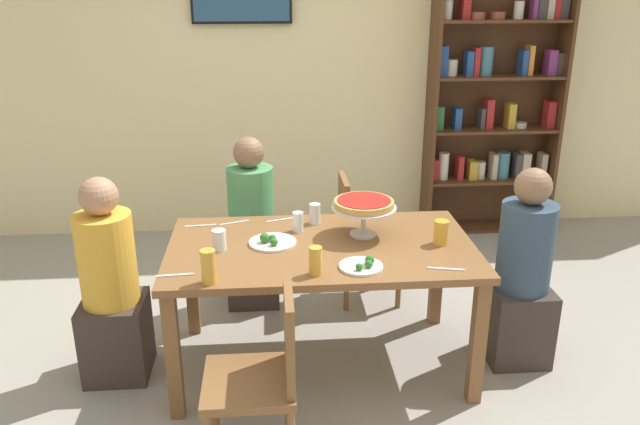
{
  "coord_description": "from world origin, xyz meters",
  "views": [
    {
      "loc": [
        -0.26,
        -3.1,
        2.08
      ],
      "look_at": [
        0.0,
        0.1,
        0.89
      ],
      "focal_mm": 35.35,
      "sensor_mm": 36.0,
      "label": 1
    }
  ],
  "objects_px": {
    "deep_dish_pizza_stand": "(364,206)",
    "beer_glass_amber_short": "(441,232)",
    "chair_far_right": "(360,232)",
    "dining_table": "(322,260)",
    "salad_plate_far_diner": "(272,242)",
    "cutlery_knife_far": "(201,226)",
    "bookshelf": "(495,100)",
    "water_glass_clear_spare": "(315,214)",
    "cutlery_fork_far": "(446,269)",
    "cutlery_spare_fork": "(175,275)",
    "chair_near_left": "(265,371)",
    "water_glass_clear_near": "(219,240)",
    "water_glass_clear_far": "(298,222)",
    "diner_far_left": "(252,234)",
    "beer_glass_amber_spare": "(316,261)",
    "diner_head_east": "(521,281)",
    "cutlery_fork_near": "(281,220)",
    "salad_plate_near_diner": "(362,265)",
    "beer_glass_amber_tall": "(208,267)",
    "cutlery_knife_near": "(234,223)",
    "diner_head_west": "(111,294)"
  },
  "relations": [
    {
      "from": "diner_far_left",
      "to": "beer_glass_amber_spare",
      "type": "xyz_separation_m",
      "value": [
        0.34,
        -1.15,
        0.32
      ]
    },
    {
      "from": "beer_glass_amber_tall",
      "to": "cutlery_fork_far",
      "type": "relative_size",
      "value": 0.93
    },
    {
      "from": "water_glass_clear_far",
      "to": "cutlery_fork_far",
      "type": "distance_m",
      "value": 0.9
    },
    {
      "from": "bookshelf",
      "to": "cutlery_spare_fork",
      "type": "relative_size",
      "value": 12.29
    },
    {
      "from": "chair_far_right",
      "to": "beer_glass_amber_spare",
      "type": "relative_size",
      "value": 6.06
    },
    {
      "from": "beer_glass_amber_spare",
      "to": "water_glass_clear_near",
      "type": "distance_m",
      "value": 0.59
    },
    {
      "from": "deep_dish_pizza_stand",
      "to": "water_glass_clear_near",
      "type": "height_order",
      "value": "deep_dish_pizza_stand"
    },
    {
      "from": "chair_near_left",
      "to": "cutlery_fork_near",
      "type": "xyz_separation_m",
      "value": [
        0.1,
        1.16,
        0.26
      ]
    },
    {
      "from": "water_glass_clear_spare",
      "to": "salad_plate_far_diner",
      "type": "bearing_deg",
      "value": -131.51
    },
    {
      "from": "salad_plate_near_diner",
      "to": "cutlery_knife_far",
      "type": "relative_size",
      "value": 1.22
    },
    {
      "from": "chair_far_right",
      "to": "cutlery_fork_near",
      "type": "height_order",
      "value": "chair_far_right"
    },
    {
      "from": "water_glass_clear_spare",
      "to": "cutlery_fork_far",
      "type": "xyz_separation_m",
      "value": [
        0.6,
        -0.68,
        -0.06
      ]
    },
    {
      "from": "water_glass_clear_far",
      "to": "water_glass_clear_spare",
      "type": "xyz_separation_m",
      "value": [
        0.1,
        0.12,
        0.0
      ]
    },
    {
      "from": "chair_far_right",
      "to": "beer_glass_amber_short",
      "type": "height_order",
      "value": "beer_glass_amber_short"
    },
    {
      "from": "deep_dish_pizza_stand",
      "to": "beer_glass_amber_short",
      "type": "distance_m",
      "value": 0.44
    },
    {
      "from": "bookshelf",
      "to": "cutlery_knife_far",
      "type": "height_order",
      "value": "bookshelf"
    },
    {
      "from": "dining_table",
      "to": "salad_plate_near_diner",
      "type": "height_order",
      "value": "salad_plate_near_diner"
    },
    {
      "from": "beer_glass_amber_spare",
      "to": "diner_head_east",
      "type": "bearing_deg",
      "value": 15.45
    },
    {
      "from": "salad_plate_far_diner",
      "to": "beer_glass_amber_tall",
      "type": "bearing_deg",
      "value": -124.02
    },
    {
      "from": "water_glass_clear_near",
      "to": "cutlery_knife_far",
      "type": "relative_size",
      "value": 0.62
    },
    {
      "from": "cutlery_knife_near",
      "to": "cutlery_spare_fork",
      "type": "height_order",
      "value": "same"
    },
    {
      "from": "bookshelf",
      "to": "water_glass_clear_near",
      "type": "height_order",
      "value": "bookshelf"
    },
    {
      "from": "salad_plate_near_diner",
      "to": "beer_glass_amber_short",
      "type": "height_order",
      "value": "beer_glass_amber_short"
    },
    {
      "from": "chair_near_left",
      "to": "bookshelf",
      "type": "bearing_deg",
      "value": -34.88
    },
    {
      "from": "diner_head_east",
      "to": "water_glass_clear_spare",
      "type": "distance_m",
      "value": 1.23
    },
    {
      "from": "salad_plate_far_diner",
      "to": "cutlery_spare_fork",
      "type": "relative_size",
      "value": 1.43
    },
    {
      "from": "chair_near_left",
      "to": "cutlery_spare_fork",
      "type": "height_order",
      "value": "chair_near_left"
    },
    {
      "from": "dining_table",
      "to": "salad_plate_far_diner",
      "type": "height_order",
      "value": "salad_plate_far_diner"
    },
    {
      "from": "deep_dish_pizza_stand",
      "to": "salad_plate_far_diner",
      "type": "height_order",
      "value": "deep_dish_pizza_stand"
    },
    {
      "from": "dining_table",
      "to": "beer_glass_amber_short",
      "type": "relative_size",
      "value": 12.37
    },
    {
      "from": "chair_near_left",
      "to": "diner_head_west",
      "type": "bearing_deg",
      "value": 46.98
    },
    {
      "from": "cutlery_knife_near",
      "to": "salad_plate_far_diner",
      "type": "bearing_deg",
      "value": 103.08
    },
    {
      "from": "salad_plate_near_diner",
      "to": "salad_plate_far_diner",
      "type": "height_order",
      "value": "salad_plate_far_diner"
    },
    {
      "from": "bookshelf",
      "to": "cutlery_fork_near",
      "type": "relative_size",
      "value": 12.29
    },
    {
      "from": "water_glass_clear_near",
      "to": "water_glass_clear_far",
      "type": "bearing_deg",
      "value": 28.14
    },
    {
      "from": "beer_glass_amber_short",
      "to": "cutlery_knife_far",
      "type": "relative_size",
      "value": 0.74
    },
    {
      "from": "cutlery_fork_near",
      "to": "water_glass_clear_near",
      "type": "bearing_deg",
      "value": 32.94
    },
    {
      "from": "bookshelf",
      "to": "water_glass_clear_spare",
      "type": "bearing_deg",
      "value": -134.11
    },
    {
      "from": "diner_far_left",
      "to": "water_glass_clear_spare",
      "type": "height_order",
      "value": "diner_far_left"
    },
    {
      "from": "cutlery_fork_far",
      "to": "cutlery_spare_fork",
      "type": "bearing_deg",
      "value": -168.24
    },
    {
      "from": "diner_head_east",
      "to": "beer_glass_amber_tall",
      "type": "xyz_separation_m",
      "value": [
        -1.69,
        -0.38,
        0.33
      ]
    },
    {
      "from": "diner_head_west",
      "to": "beer_glass_amber_tall",
      "type": "distance_m",
      "value": 0.78
    },
    {
      "from": "water_glass_clear_spare",
      "to": "cutlery_fork_far",
      "type": "height_order",
      "value": "water_glass_clear_spare"
    },
    {
      "from": "dining_table",
      "to": "cutlery_fork_far",
      "type": "height_order",
      "value": "cutlery_fork_far"
    },
    {
      "from": "diner_far_left",
      "to": "beer_glass_amber_spare",
      "type": "height_order",
      "value": "diner_far_left"
    },
    {
      "from": "bookshelf",
      "to": "cutlery_knife_far",
      "type": "xyz_separation_m",
      "value": [
        -2.3,
        -1.68,
        -0.39
      ]
    },
    {
      "from": "diner_far_left",
      "to": "water_glass_clear_far",
      "type": "height_order",
      "value": "diner_far_left"
    },
    {
      "from": "water_glass_clear_near",
      "to": "cutlery_fork_far",
      "type": "bearing_deg",
      "value": -16.41
    },
    {
      "from": "chair_near_left",
      "to": "salad_plate_far_diner",
      "type": "bearing_deg",
      "value": -3.25
    },
    {
      "from": "salad_plate_far_diner",
      "to": "chair_near_left",
      "type": "bearing_deg",
      "value": -93.25
    }
  ]
}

